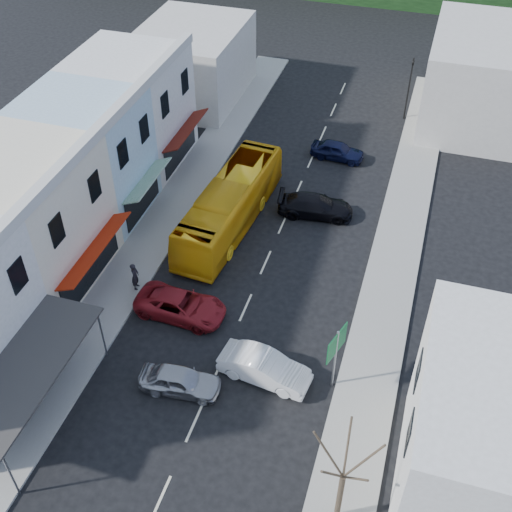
{
  "coord_description": "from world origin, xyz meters",
  "views": [
    {
      "loc": [
        8.02,
        -20.05,
        26.16
      ],
      "look_at": [
        0.0,
        6.0,
        2.2
      ],
      "focal_mm": 45.0,
      "sensor_mm": 36.0,
      "label": 1
    }
  ],
  "objects": [
    {
      "name": "pedestrian_left",
      "position": [
        -6.5,
        3.54,
        1.0
      ],
      "size": [
        0.5,
        0.66,
        1.7
      ],
      "primitive_type": "imported",
      "rotation": [
        0.0,
        0.0,
        1.75
      ],
      "color": "black",
      "rests_on": "sidewalk_left"
    },
    {
      "name": "distant_block_right",
      "position": [
        11.0,
        30.0,
        3.5
      ],
      "size": [
        8.0,
        12.0,
        7.0
      ],
      "primitive_type": "cube",
      "color": "#B7B2A8",
      "rests_on": "ground"
    },
    {
      "name": "car_silver",
      "position": [
        -1.34,
        -2.36,
        0.7
      ],
      "size": [
        4.55,
        2.19,
        1.4
      ],
      "primitive_type": "imported",
      "rotation": [
        0.0,
        0.0,
        1.66
      ],
      "color": "#A9A9AE",
      "rests_on": "ground"
    },
    {
      "name": "sidewalk_right",
      "position": [
        7.5,
        10.0,
        0.07
      ],
      "size": [
        3.0,
        52.0,
        0.15
      ],
      "primitive_type": "cube",
      "color": "gray",
      "rests_on": "ground"
    },
    {
      "name": "distant_block_left",
      "position": [
        -12.0,
        27.0,
        3.0
      ],
      "size": [
        8.0,
        10.0,
        6.0
      ],
      "primitive_type": "cube",
      "color": "#B7B2A8",
      "rests_on": "ground"
    },
    {
      "name": "ground",
      "position": [
        0.0,
        0.0,
        0.0
      ],
      "size": [
        120.0,
        120.0,
        0.0
      ],
      "primitive_type": "plane",
      "color": "black",
      "rests_on": "ground"
    },
    {
      "name": "car_black_near",
      "position": [
        1.78,
        13.57,
        0.7
      ],
      "size": [
        4.71,
        2.42,
        1.4
      ],
      "primitive_type": "imported",
      "rotation": [
        0.0,
        0.0,
        1.7
      ],
      "color": "black",
      "rests_on": "ground"
    },
    {
      "name": "direction_sign",
      "position": [
        5.8,
        0.11,
        1.99
      ],
      "size": [
        1.23,
        1.9,
        3.97
      ],
      "primitive_type": null,
      "rotation": [
        0.0,
        0.0,
        -0.31
      ],
      "color": "#095224",
      "rests_on": "ground"
    },
    {
      "name": "right_building",
      "position": [
        13.5,
        -4.0,
        4.0
      ],
      "size": [
        8.0,
        9.0,
        8.0
      ],
      "primitive_type": "cube",
      "color": "beige",
      "rests_on": "ground"
    },
    {
      "name": "bus",
      "position": [
        -3.23,
        10.84,
        1.55
      ],
      "size": [
        3.44,
        11.76,
        3.1
      ],
      "primitive_type": "imported",
      "rotation": [
        0.0,
        0.0,
        -0.08
      ],
      "color": "#F3B013",
      "rests_on": "ground"
    },
    {
      "name": "car_navy_mid",
      "position": [
        1.78,
        20.76,
        0.7
      ],
      "size": [
        4.51,
        2.1,
        1.4
      ],
      "primitive_type": "imported",
      "rotation": [
        0.0,
        0.0,
        1.5
      ],
      "color": "black",
      "rests_on": "ground"
    },
    {
      "name": "traffic_signal",
      "position": [
        5.8,
        28.29,
        2.59
      ],
      "size": [
        0.67,
        1.11,
        5.18
      ],
      "primitive_type": null,
      "rotation": [
        0.0,
        0.0,
        3.22
      ],
      "color": "black",
      "rests_on": "ground"
    },
    {
      "name": "car_white",
      "position": [
        2.43,
        -0.43,
        0.7
      ],
      "size": [
        4.59,
        2.34,
        1.4
      ],
      "primitive_type": "imported",
      "rotation": [
        0.0,
        0.0,
        1.44
      ],
      "color": "white",
      "rests_on": "ground"
    },
    {
      "name": "car_red",
      "position": [
        -3.27,
        2.44,
        0.7
      ],
      "size": [
        4.69,
        2.12,
        1.4
      ],
      "primitive_type": "imported",
      "rotation": [
        0.0,
        0.0,
        1.52
      ],
      "color": "maroon",
      "rests_on": "ground"
    },
    {
      "name": "sidewalk_left",
      "position": [
        -7.5,
        10.0,
        0.07
      ],
      "size": [
        3.0,
        52.0,
        0.15
      ],
      "primitive_type": "cube",
      "color": "gray",
      "rests_on": "ground"
    },
    {
      "name": "street_tree",
      "position": [
        7.42,
        -6.61,
        3.3
      ],
      "size": [
        2.63,
        2.63,
        6.59
      ],
      "primitive_type": null,
      "rotation": [
        0.0,
        0.0,
        0.14
      ],
      "color": "#35291D",
      "rests_on": "ground"
    },
    {
      "name": "shopfront_row",
      "position": [
        -12.49,
        5.0,
        4.0
      ],
      "size": [
        8.25,
        30.0,
        8.0
      ],
      "color": "beige",
      "rests_on": "ground"
    }
  ]
}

